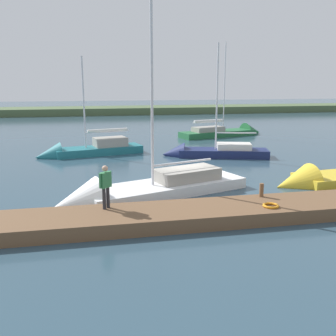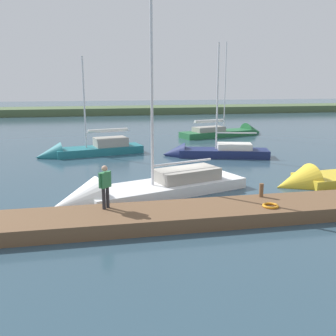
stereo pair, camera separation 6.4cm
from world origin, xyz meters
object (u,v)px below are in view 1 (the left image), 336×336
object	(u,v)px
person_on_dock	(106,184)
sailboat_near_dock	(137,194)
sailboat_behind_pier	(84,152)
sailboat_outer_mooring	(209,154)
mooring_post_far	(261,190)
life_ring_buoy	(271,206)
sailboat_far_left	(228,134)

from	to	relation	value
person_on_dock	sailboat_near_dock	bearing A→B (deg)	-71.02
sailboat_behind_pier	sailboat_outer_mooring	distance (m)	9.57
mooring_post_far	life_ring_buoy	xyz separation A→B (m)	(0.22, 1.37, -0.25)
sailboat_outer_mooring	person_on_dock	distance (m)	14.89
mooring_post_far	person_on_dock	world-z (taller)	person_on_dock
sailboat_behind_pier	sailboat_near_dock	world-z (taller)	sailboat_near_dock
sailboat_behind_pier	life_ring_buoy	bearing A→B (deg)	102.17
sailboat_near_dock	sailboat_far_left	bearing A→B (deg)	-139.59
sailboat_behind_pier	sailboat_far_left	world-z (taller)	sailboat_far_left
sailboat_outer_mooring	life_ring_buoy	bearing A→B (deg)	98.71
mooring_post_far	sailboat_outer_mooring	distance (m)	12.21
sailboat_near_dock	person_on_dock	xyz separation A→B (m)	(1.57, 2.94, 1.40)
sailboat_behind_pier	sailboat_far_left	xyz separation A→B (m)	(-14.83, -8.34, -0.01)
life_ring_buoy	sailboat_near_dock	xyz separation A→B (m)	(4.98, -4.06, -0.43)
sailboat_outer_mooring	sailboat_behind_pier	bearing A→B (deg)	0.96
sailboat_near_dock	person_on_dock	bearing A→B (deg)	43.31
life_ring_buoy	sailboat_outer_mooring	bearing A→B (deg)	-96.93
mooring_post_far	person_on_dock	bearing A→B (deg)	2.10
sailboat_near_dock	mooring_post_far	bearing A→B (deg)	134.20
mooring_post_far	sailboat_near_dock	bearing A→B (deg)	-27.33
sailboat_outer_mooring	sailboat_far_left	size ratio (longest dim) A/B	0.87
life_ring_buoy	sailboat_outer_mooring	distance (m)	13.59
sailboat_outer_mooring	sailboat_near_dock	bearing A→B (deg)	70.57
life_ring_buoy	sailboat_behind_pier	bearing A→B (deg)	-64.41
sailboat_near_dock	sailboat_outer_mooring	bearing A→B (deg)	-143.55
sailboat_far_left	person_on_dock	world-z (taller)	sailboat_far_left
life_ring_buoy	sailboat_behind_pier	world-z (taller)	sailboat_behind_pier
person_on_dock	sailboat_behind_pier	bearing A→B (deg)	-38.67
sailboat_behind_pier	person_on_dock	xyz separation A→B (m)	(-1.07, 14.79, 1.36)
life_ring_buoy	sailboat_near_dock	distance (m)	6.44
life_ring_buoy	sailboat_behind_pier	distance (m)	17.65
life_ring_buoy	person_on_dock	bearing A→B (deg)	-9.74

